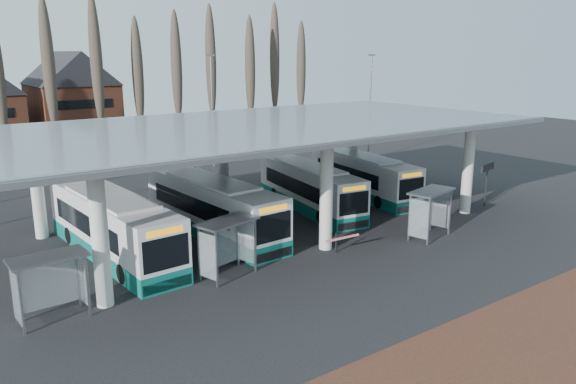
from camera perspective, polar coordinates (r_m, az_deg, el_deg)
ground at (r=28.92m, az=7.00°, el=-7.06°), size 140.00×140.00×0.00m
station_canopy at (r=33.60m, az=-2.05°, el=6.02°), size 32.00×16.00×6.34m
poplar_row at (r=55.82m, az=-16.88°, el=11.81°), size 45.10×1.10×14.50m
lamp_post_b at (r=52.05m, az=-7.70°, el=8.36°), size 0.80×0.16×10.17m
lamp_post_c at (r=55.51m, az=8.34°, el=8.68°), size 0.80×0.16×10.17m
bus_0 at (r=30.48m, az=-17.41°, el=-3.42°), size 3.20×11.98×3.29m
bus_1 at (r=33.00m, az=-7.73°, el=-1.60°), size 3.09×11.85×3.26m
bus_2 at (r=37.96m, az=2.14°, el=0.41°), size 4.03×11.14×3.03m
bus_3 at (r=41.83m, az=7.51°, el=1.59°), size 3.81×11.18×3.05m
shelter_0 at (r=24.12m, az=-23.17°, el=-7.55°), size 2.94×1.56×2.68m
shelter_1 at (r=26.58m, az=-6.39°, el=-4.38°), size 3.24×2.18×2.75m
shelter_2 at (r=32.87m, az=14.08°, el=-1.08°), size 3.26×2.12×2.79m
info_sign_0 at (r=40.60m, az=19.60°, el=2.08°), size 1.99×0.59×3.01m
info_sign_1 at (r=43.18m, az=18.01°, el=2.82°), size 1.87×0.88×2.96m
barrier at (r=29.60m, az=5.41°, el=-4.79°), size 2.17×0.64×1.08m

